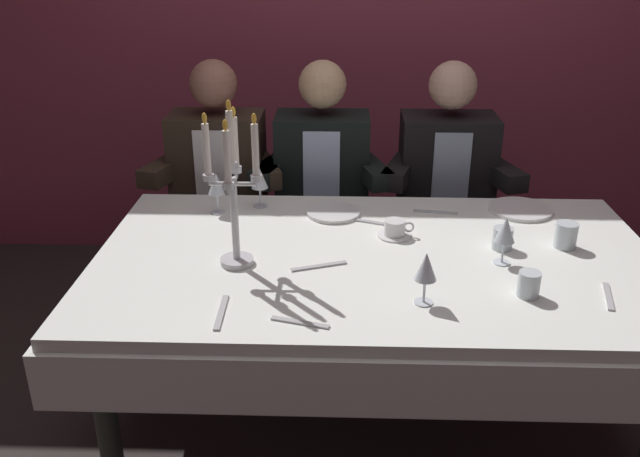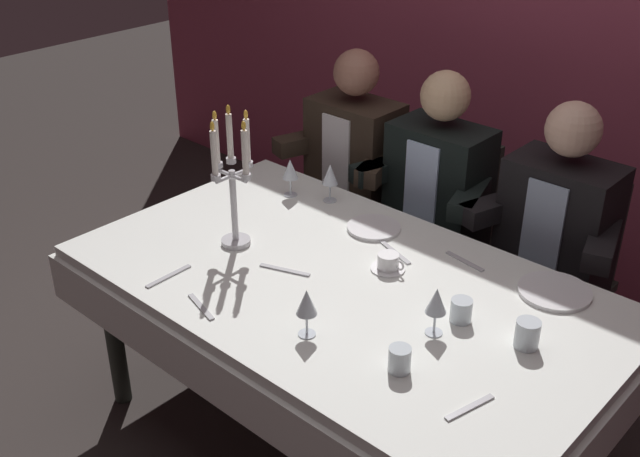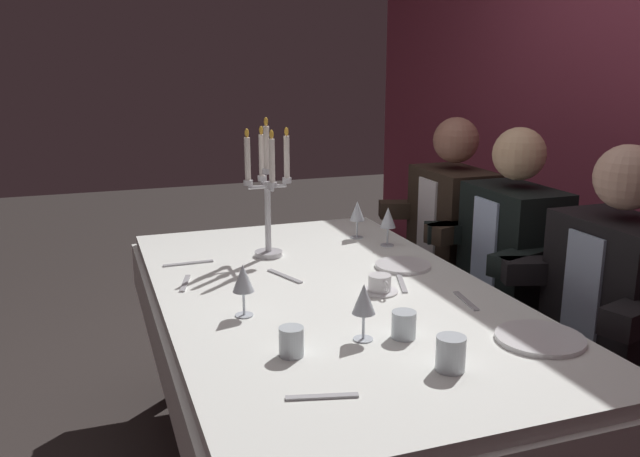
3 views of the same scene
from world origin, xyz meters
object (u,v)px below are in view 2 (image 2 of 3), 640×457
Objects in this scene: dinner_plate_0 at (555,291)px; wine_glass_0 at (290,170)px; water_tumbler_0 at (400,359)px; seated_diner_1 at (439,183)px; dining_table at (343,308)px; wine_glass_1 at (307,304)px; water_tumbler_2 at (461,310)px; candelabra at (232,182)px; wine_glass_3 at (330,176)px; seated_diner_2 at (558,224)px; seated_diner_0 at (355,154)px; water_tumbler_1 at (527,334)px; dinner_plate_1 at (374,228)px; coffee_cup_0 at (388,263)px; wine_glass_2 at (436,302)px.

dinner_plate_0 is 1.50× the size of wine_glass_0.
water_tumbler_0 is 1.32m from seated_diner_1.
dining_table is 0.41m from wine_glass_1.
seated_diner_1 is (-0.79, 0.47, -0.01)m from dinner_plate_0.
candelabra is at bearing -170.71° from water_tumbler_2.
water_tumbler_0 is (0.88, -0.69, -0.08)m from wine_glass_3.
seated_diner_2 is at bearing 29.80° from wine_glass_3.
seated_diner_0 reaches higher than water_tumbler_0.
seated_diner_1 and seated_diner_2 have the same top height.
water_tumbler_1 is (0.66, 0.09, 0.16)m from dining_table.
wine_glass_1 is (0.28, -0.67, 0.11)m from dinner_plate_1.
coffee_cup_0 is (-0.51, -0.26, 0.02)m from dinner_plate_0.
wine_glass_0 is at bearing 149.28° from dining_table.
coffee_cup_0 is 0.11× the size of seated_diner_2.
water_tumbler_0 is at bearing -11.53° from candelabra.
dining_table is 9.30× the size of dinner_plate_1.
wine_glass_2 is (-0.17, -0.46, 0.11)m from dinner_plate_0.
wine_glass_1 is 1.46m from seated_diner_0.
dinner_plate_1 is at bearing -133.74° from seated_diner_2.
water_tumbler_1 is (0.81, -0.27, 0.04)m from dinner_plate_1.
dining_table is 11.83× the size of wine_glass_1.
wine_glass_0 is 0.13× the size of seated_diner_2.
dinner_plate_1 is at bearing -83.67° from seated_diner_1.
wine_glass_0 is at bearing -126.40° from seated_diner_1.
water_tumbler_0 reaches higher than dinner_plate_0.
wine_glass_1 reaches higher than coffee_cup_0.
water_tumbler_2 is at bearing 91.23° from water_tumbler_0.
candelabra is 0.48m from wine_glass_0.
wine_glass_1 is 0.13× the size of seated_diner_1.
water_tumbler_1 is at bearing 7.53° from dining_table.
water_tumbler_1 is (0.21, 0.35, 0.01)m from water_tumbler_0.
dining_table is 0.68m from water_tumbler_1.
wine_glass_2 is at bearing -56.32° from seated_diner_1.
wine_glass_0 is 0.17m from wine_glass_3.
wine_glass_2 is 0.13× the size of seated_diner_0.
wine_glass_0 is 1.09m from wine_glass_2.
seated_diner_1 is (-0.21, 0.89, 0.11)m from dining_table.
dinner_plate_0 is 3.10× the size of water_tumbler_0.
coffee_cup_0 is at bearing 165.77° from water_tumbler_2.
candelabra reaches higher than water_tumbler_2.
seated_diner_1 is (-0.28, 0.73, -0.03)m from coffee_cup_0.
wine_glass_1 is 2.13× the size of water_tumbler_2.
seated_diner_0 is (-0.23, 0.97, -0.26)m from candelabra.
water_tumbler_0 is at bearing -30.84° from dining_table.
candelabra is at bearing -130.25° from seated_diner_2.
seated_diner_0 reaches higher than water_tumbler_2.
wine_glass_1 is (0.73, -0.67, 0.00)m from wine_glass_0.
seated_diner_2 is at bearing 79.14° from wine_glass_1.
seated_diner_0 is at bearing 149.27° from water_tumbler_1.
water_tumbler_2 is at bearing -174.84° from water_tumbler_1.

